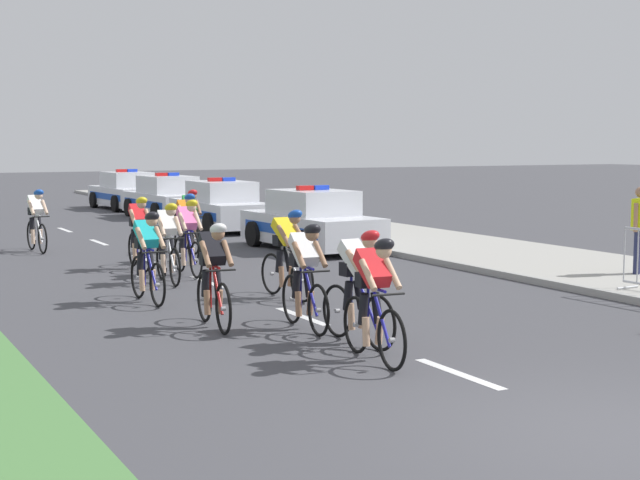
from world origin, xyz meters
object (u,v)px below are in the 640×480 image
cyclist_second (359,285)px  cyclist_lead (374,298)px  spectator_closest (640,224)px  cyclist_ninth (139,232)px  cyclist_third (305,275)px  cyclist_seventh (168,242)px  police_car_second (221,207)px  cyclist_sixth (147,255)px  police_car_furthest (126,192)px  police_car_third (167,199)px  police_car_nearest (311,222)px  cyclist_eleventh (190,220)px  cyclist_twelfth (37,220)px  cyclist_fifth (287,252)px  cyclist_eighth (188,236)px  cyclist_tenth (186,226)px  cyclist_fourth (214,274)px

cyclist_second → cyclist_lead: bearing=-109.4°
spectator_closest → cyclist_ninth: bearing=143.5°
cyclist_second → cyclist_third: same height
cyclist_seventh → police_car_second: (4.91, 9.65, -0.11)m
cyclist_sixth → cyclist_seventh: (0.99, 1.91, 0.00)m
cyclist_second → police_car_furthest: size_ratio=0.38×
police_car_third → police_car_furthest: 5.00m
cyclist_seventh → police_car_nearest: 6.13m
cyclist_sixth → police_car_third: police_car_third is taller
cyclist_third → cyclist_seventh: (-0.28, 5.13, 0.00)m
cyclist_sixth → cyclist_eleventh: same height
cyclist_sixth → police_car_second: size_ratio=0.39×
cyclist_twelfth → spectator_closest: size_ratio=1.03×
cyclist_lead → cyclist_twelfth: size_ratio=1.00×
police_car_third → police_car_furthest: size_ratio=1.00×
cyclist_fifth → cyclist_twelfth: (-2.40, 8.94, 0.00)m
cyclist_eleventh → police_car_third: (2.81, 10.18, -0.11)m
cyclist_eighth → police_car_third: bearing=73.1°
cyclist_eighth → spectator_closest: spectator_closest is taller
cyclist_lead → cyclist_tenth: (1.27, 10.16, 0.00)m
cyclist_eighth → cyclist_fourth: bearing=-106.0°
cyclist_fifth → spectator_closest: size_ratio=1.03×
cyclist_eighth → cyclist_seventh: bearing=-129.8°
cyclist_tenth → cyclist_ninth: bearing=-150.3°
cyclist_fourth → cyclist_lead: bearing=-71.4°
cyclist_third → cyclist_sixth: same height
cyclist_second → cyclist_twelfth: 12.75m
cyclist_fourth → cyclist_seventh: bearing=79.6°
cyclist_second → cyclist_seventh: 6.32m
cyclist_lead → police_car_furthest: (4.78, 27.00, -0.11)m
cyclist_lead → cyclist_second: same height
cyclist_seventh → police_car_furthest: (4.91, 19.76, -0.11)m
cyclist_seventh → spectator_closest: bearing=-25.0°
cyclist_eighth → spectator_closest: size_ratio=1.03×
cyclist_second → cyclist_ninth: bearing=92.5°
cyclist_lead → cyclist_third: size_ratio=1.00×
police_car_nearest → police_car_third: 11.08m
cyclist_second → cyclist_eighth: (0.22, 7.13, 0.00)m
police_car_second → spectator_closest: size_ratio=2.63×
cyclist_fifth → cyclist_sixth: bearing=162.6°
cyclist_fifth → police_car_nearest: size_ratio=0.39×
cyclist_eighth → police_car_nearest: size_ratio=0.39×
cyclist_lead → police_car_second: (4.78, 16.90, -0.11)m
cyclist_second → cyclist_tenth: same height
cyclist_tenth → police_car_second: size_ratio=0.39×
police_car_furthest → cyclist_sixth: bearing=-105.2°
cyclist_fourth → police_car_second: bearing=67.9°
cyclist_eleventh → cyclist_sixth: bearing=-115.5°
cyclist_fifth → cyclist_eleventh: same height
cyclist_tenth → police_car_nearest: size_ratio=0.39×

